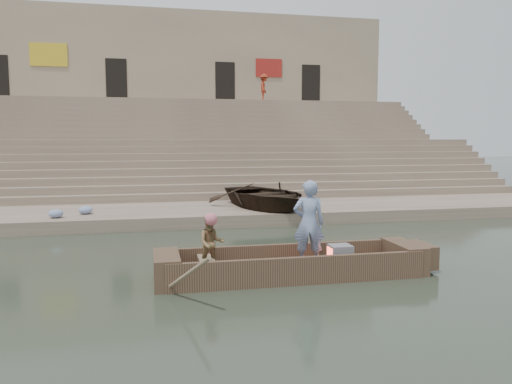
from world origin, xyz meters
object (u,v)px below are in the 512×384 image
object	(u,v)px
beached_rowboat	(265,195)
main_rowboat	(291,271)
standing_man	(309,223)
rowing_man	(211,243)
pedestrian	(264,88)
television	(339,254)

from	to	relation	value
beached_rowboat	main_rowboat	bearing A→B (deg)	-115.02
standing_man	rowing_man	size ratio (longest dim) A/B	1.64
pedestrian	beached_rowboat	bearing A→B (deg)	-175.35
main_rowboat	pedestrian	distance (m)	22.70
beached_rowboat	pedestrian	xyz separation A→B (m)	(3.22, 14.13, 5.19)
main_rowboat	beached_rowboat	bearing A→B (deg)	80.94
rowing_man	pedestrian	world-z (taller)	pedestrian
beached_rowboat	rowing_man	bearing A→B (deg)	-127.24
main_rowboat	television	bearing A→B (deg)	0.00
main_rowboat	beached_rowboat	xyz separation A→B (m)	(1.17, 7.34, 0.75)
television	standing_man	bearing A→B (deg)	178.45
main_rowboat	television	size ratio (longest dim) A/B	10.87
main_rowboat	rowing_man	bearing A→B (deg)	177.17
main_rowboat	pedestrian	xyz separation A→B (m)	(4.39, 21.47, 5.94)
television	pedestrian	xyz separation A→B (m)	(3.33, 21.47, 5.63)
television	main_rowboat	bearing A→B (deg)	-180.00
television	beached_rowboat	bearing A→B (deg)	89.09
television	pedestrian	distance (m)	22.45
main_rowboat	pedestrian	world-z (taller)	pedestrian
main_rowboat	standing_man	world-z (taller)	standing_man
main_rowboat	standing_man	xyz separation A→B (m)	(0.37, 0.02, 1.00)
rowing_man	main_rowboat	bearing A→B (deg)	-0.80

